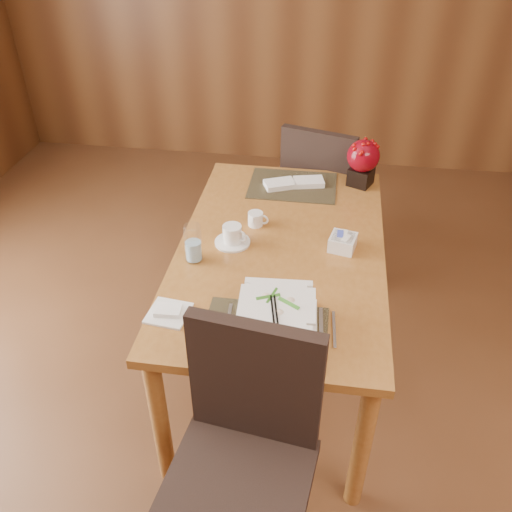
# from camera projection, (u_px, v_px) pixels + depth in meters

# --- Properties ---
(ground) EXTENTS (6.00, 6.00, 0.00)m
(ground) POSITION_uv_depth(u_px,v_px,m) (261.00, 466.00, 2.35)
(ground) COLOR brown
(ground) RESTS_ON ground
(dining_table) EXTENTS (0.90, 1.50, 0.75)m
(dining_table) POSITION_uv_depth(u_px,v_px,m) (281.00, 264.00, 2.44)
(dining_table) COLOR #A2662D
(dining_table) RESTS_ON ground
(placemat_near) EXTENTS (0.45, 0.33, 0.01)m
(placemat_near) POSITION_uv_depth(u_px,v_px,m) (265.00, 333.00, 1.95)
(placemat_near) COLOR black
(placemat_near) RESTS_ON dining_table
(placemat_far) EXTENTS (0.45, 0.33, 0.01)m
(placemat_far) POSITION_uv_depth(u_px,v_px,m) (293.00, 185.00, 2.82)
(placemat_far) COLOR black
(placemat_far) RESTS_ON dining_table
(soup_setting) EXTENTS (0.31, 0.31, 0.12)m
(soup_setting) POSITION_uv_depth(u_px,v_px,m) (277.00, 315.00, 1.94)
(soup_setting) COLOR white
(soup_setting) RESTS_ON dining_table
(coffee_cup) EXTENTS (0.16, 0.16, 0.09)m
(coffee_cup) POSITION_uv_depth(u_px,v_px,m) (232.00, 236.00, 2.38)
(coffee_cup) COLOR white
(coffee_cup) RESTS_ON dining_table
(water_glass) EXTENTS (0.10, 0.10, 0.17)m
(water_glass) POSITION_uv_depth(u_px,v_px,m) (193.00, 243.00, 2.25)
(water_glass) COLOR white
(water_glass) RESTS_ON dining_table
(creamer_jug) EXTENTS (0.10, 0.10, 0.07)m
(creamer_jug) POSITION_uv_depth(u_px,v_px,m) (255.00, 219.00, 2.51)
(creamer_jug) COLOR white
(creamer_jug) RESTS_ON dining_table
(sugar_caddy) EXTENTS (0.13, 0.13, 0.07)m
(sugar_caddy) POSITION_uv_depth(u_px,v_px,m) (343.00, 243.00, 2.35)
(sugar_caddy) COLOR white
(sugar_caddy) RESTS_ON dining_table
(berry_decor) EXTENTS (0.17, 0.17, 0.25)m
(berry_decor) POSITION_uv_depth(u_px,v_px,m) (363.00, 160.00, 2.76)
(berry_decor) COLOR black
(berry_decor) RESTS_ON dining_table
(napkins_far) EXTENTS (0.33, 0.20, 0.03)m
(napkins_far) POSITION_uv_depth(u_px,v_px,m) (296.00, 183.00, 2.81)
(napkins_far) COLOR white
(napkins_far) RESTS_ON dining_table
(bread_plate) EXTENTS (0.16, 0.16, 0.01)m
(bread_plate) POSITION_uv_depth(u_px,v_px,m) (169.00, 313.00, 2.03)
(bread_plate) COLOR white
(bread_plate) RESTS_ON dining_table
(near_chair) EXTENTS (0.53, 0.53, 1.00)m
(near_chair) POSITION_uv_depth(u_px,v_px,m) (245.00, 447.00, 1.78)
(near_chair) COLOR black
(near_chair) RESTS_ON ground
(far_chair) EXTENTS (0.55, 0.55, 0.96)m
(far_chair) POSITION_uv_depth(u_px,v_px,m) (321.00, 190.00, 3.21)
(far_chair) COLOR black
(far_chair) RESTS_ON ground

